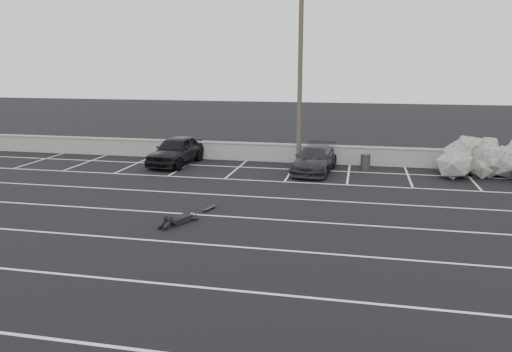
% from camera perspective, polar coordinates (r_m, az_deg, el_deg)
% --- Properties ---
extents(ground, '(120.00, 120.00, 0.00)m').
position_cam_1_polar(ground, '(16.02, -5.33, -7.84)').
color(ground, black).
rests_on(ground, ground).
extents(seawall, '(50.00, 0.45, 1.06)m').
position_cam_1_polar(seawall, '(29.10, 2.82, 2.71)').
color(seawall, gray).
rests_on(seawall, ground).
extents(stall_lines, '(36.00, 20.05, 0.01)m').
position_cam_1_polar(stall_lines, '(20.07, -1.83, -3.50)').
color(stall_lines, silver).
rests_on(stall_lines, ground).
extents(car_left, '(2.30, 4.86, 1.61)m').
position_cam_1_polar(car_left, '(28.61, -9.10, 2.91)').
color(car_left, black).
rests_on(car_left, ground).
extents(car_right, '(2.31, 4.81, 1.35)m').
position_cam_1_polar(car_right, '(26.48, 6.70, 1.91)').
color(car_right, black).
rests_on(car_right, ground).
extents(utility_pole, '(1.31, 0.26, 9.86)m').
position_cam_1_polar(utility_pole, '(27.71, 5.06, 11.41)').
color(utility_pole, '#4C4238').
rests_on(utility_pole, ground).
extents(trash_bin, '(0.66, 0.66, 0.85)m').
position_cam_1_polar(trash_bin, '(27.47, 12.39, 1.57)').
color(trash_bin, '#2A2A2D').
rests_on(trash_bin, ground).
extents(riprap_pile, '(5.61, 4.42, 1.89)m').
position_cam_1_polar(riprap_pile, '(27.41, 25.08, 1.22)').
color(riprap_pile, gray).
rests_on(riprap_pile, ground).
extents(person, '(2.42, 2.82, 0.44)m').
position_cam_1_polar(person, '(18.30, -8.32, -4.54)').
color(person, black).
rests_on(person, ground).
extents(skateboard, '(0.36, 0.74, 0.09)m').
position_cam_1_polar(skateboard, '(19.68, -5.41, -3.69)').
color(skateboard, black).
rests_on(skateboard, ground).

